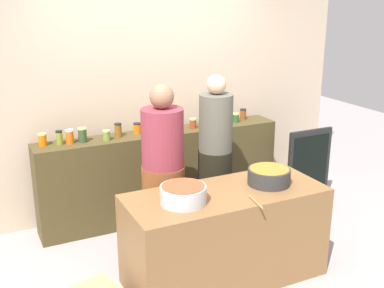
{
  "coord_description": "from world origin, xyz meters",
  "views": [
    {
      "loc": [
        -1.86,
        -3.49,
        2.4
      ],
      "look_at": [
        0.0,
        0.35,
        1.05
      ],
      "focal_mm": 44.92,
      "sensor_mm": 36.0,
      "label": 1
    }
  ],
  "objects_px": {
    "preserve_jar_12": "(224,118)",
    "preserve_jar_7": "(153,127)",
    "preserve_jar_3": "(82,135)",
    "preserve_jar_2": "(70,137)",
    "preserve_jar_4": "(107,135)",
    "preserve_jar_5": "(118,130)",
    "cooking_pot_center": "(269,176)",
    "cook_in_cap": "(215,165)",
    "cook_with_tongs": "(163,181)",
    "preserve_jar_0": "(43,140)",
    "preserve_jar_13": "(236,118)",
    "preserve_jar_14": "(243,114)",
    "preserve_jar_11": "(211,119)",
    "preserve_jar_8": "(163,124)",
    "preserve_jar_9": "(176,126)",
    "preserve_jar_6": "(137,128)",
    "cooking_pot_left": "(183,194)",
    "wooden_spoon": "(256,202)",
    "preserve_jar_10": "(193,123)",
    "chalkboard_sign": "(309,167)",
    "preserve_jar_1": "(59,137)"
  },
  "relations": [
    {
      "from": "preserve_jar_8",
      "to": "preserve_jar_9",
      "type": "distance_m",
      "value": 0.14
    },
    {
      "from": "chalkboard_sign",
      "to": "preserve_jar_3",
      "type": "bearing_deg",
      "value": 169.08
    },
    {
      "from": "preserve_jar_13",
      "to": "wooden_spoon",
      "type": "height_order",
      "value": "preserve_jar_13"
    },
    {
      "from": "preserve_jar_7",
      "to": "cooking_pot_left",
      "type": "distance_m",
      "value": 1.44
    },
    {
      "from": "preserve_jar_3",
      "to": "cook_in_cap",
      "type": "bearing_deg",
      "value": -29.63
    },
    {
      "from": "preserve_jar_3",
      "to": "preserve_jar_14",
      "type": "relative_size",
      "value": 1.14
    },
    {
      "from": "preserve_jar_2",
      "to": "preserve_jar_14",
      "type": "bearing_deg",
      "value": 1.76
    },
    {
      "from": "preserve_jar_4",
      "to": "preserve_jar_14",
      "type": "xyz_separation_m",
      "value": [
        1.68,
        0.12,
        0.01
      ]
    },
    {
      "from": "preserve_jar_13",
      "to": "preserve_jar_1",
      "type": "bearing_deg",
      "value": 179.51
    },
    {
      "from": "preserve_jar_3",
      "to": "cook_with_tongs",
      "type": "xyz_separation_m",
      "value": [
        0.55,
        -0.76,
        -0.31
      ]
    },
    {
      "from": "preserve_jar_8",
      "to": "preserve_jar_13",
      "type": "height_order",
      "value": "preserve_jar_8"
    },
    {
      "from": "cooking_pot_center",
      "to": "preserve_jar_2",
      "type": "bearing_deg",
      "value": 134.74
    },
    {
      "from": "preserve_jar_2",
      "to": "preserve_jar_14",
      "type": "distance_m",
      "value": 2.03
    },
    {
      "from": "preserve_jar_14",
      "to": "chalkboard_sign",
      "type": "xyz_separation_m",
      "value": [
        0.57,
        -0.55,
        -0.58
      ]
    },
    {
      "from": "preserve_jar_9",
      "to": "preserve_jar_11",
      "type": "bearing_deg",
      "value": 8.78
    },
    {
      "from": "preserve_jar_6",
      "to": "cook_in_cap",
      "type": "bearing_deg",
      "value": -51.8
    },
    {
      "from": "preserve_jar_8",
      "to": "preserve_jar_5",
      "type": "bearing_deg",
      "value": -177.79
    },
    {
      "from": "preserve_jar_10",
      "to": "chalkboard_sign",
      "type": "relative_size",
      "value": 0.12
    },
    {
      "from": "preserve_jar_11",
      "to": "preserve_jar_12",
      "type": "bearing_deg",
      "value": -2.85
    },
    {
      "from": "preserve_jar_0",
      "to": "preserve_jar_5",
      "type": "height_order",
      "value": "preserve_jar_5"
    },
    {
      "from": "preserve_jar_12",
      "to": "preserve_jar_7",
      "type": "bearing_deg",
      "value": -176.53
    },
    {
      "from": "preserve_jar_4",
      "to": "cook_with_tongs",
      "type": "bearing_deg",
      "value": -66.14
    },
    {
      "from": "cooking_pot_left",
      "to": "cook_with_tongs",
      "type": "xyz_separation_m",
      "value": [
        0.11,
        0.67,
        -0.15
      ]
    },
    {
      "from": "preserve_jar_13",
      "to": "cooking_pot_center",
      "type": "bearing_deg",
      "value": -109.59
    },
    {
      "from": "preserve_jar_3",
      "to": "preserve_jar_12",
      "type": "xyz_separation_m",
      "value": [
        1.63,
        0.01,
        -0.01
      ]
    },
    {
      "from": "cooking_pot_center",
      "to": "cook_in_cap",
      "type": "relative_size",
      "value": 0.22
    },
    {
      "from": "preserve_jar_5",
      "to": "preserve_jar_8",
      "type": "relative_size",
      "value": 1.05
    },
    {
      "from": "preserve_jar_4",
      "to": "preserve_jar_10",
      "type": "xyz_separation_m",
      "value": [
        0.98,
        0.03,
        0.0
      ]
    },
    {
      "from": "preserve_jar_2",
      "to": "preserve_jar_13",
      "type": "distance_m",
      "value": 1.89
    },
    {
      "from": "preserve_jar_11",
      "to": "cooking_pot_center",
      "type": "relative_size",
      "value": 0.38
    },
    {
      "from": "preserve_jar_5",
      "to": "preserve_jar_9",
      "type": "distance_m",
      "value": 0.62
    },
    {
      "from": "preserve_jar_3",
      "to": "preserve_jar_2",
      "type": "bearing_deg",
      "value": 177.83
    },
    {
      "from": "preserve_jar_7",
      "to": "preserve_jar_4",
      "type": "bearing_deg",
      "value": -178.98
    },
    {
      "from": "preserve_jar_12",
      "to": "preserve_jar_9",
      "type": "bearing_deg",
      "value": -174.25
    },
    {
      "from": "cook_in_cap",
      "to": "preserve_jar_5",
      "type": "bearing_deg",
      "value": 138.95
    },
    {
      "from": "preserve_jar_2",
      "to": "chalkboard_sign",
      "type": "height_order",
      "value": "preserve_jar_2"
    },
    {
      "from": "preserve_jar_13",
      "to": "cooking_pot_center",
      "type": "xyz_separation_m",
      "value": [
        -0.5,
        -1.4,
        -0.14
      ]
    },
    {
      "from": "preserve_jar_11",
      "to": "preserve_jar_13",
      "type": "height_order",
      "value": "preserve_jar_11"
    },
    {
      "from": "preserve_jar_2",
      "to": "cooking_pot_center",
      "type": "height_order",
      "value": "preserve_jar_2"
    },
    {
      "from": "preserve_jar_7",
      "to": "wooden_spoon",
      "type": "relative_size",
      "value": 0.59
    },
    {
      "from": "preserve_jar_6",
      "to": "cooking_pot_center",
      "type": "bearing_deg",
      "value": -65.08
    },
    {
      "from": "preserve_jar_13",
      "to": "preserve_jar_10",
      "type": "bearing_deg",
      "value": -178.18
    },
    {
      "from": "preserve_jar_4",
      "to": "cook_with_tongs",
      "type": "xyz_separation_m",
      "value": [
        0.32,
        -0.71,
        -0.29
      ]
    },
    {
      "from": "preserve_jar_4",
      "to": "preserve_jar_5",
      "type": "height_order",
      "value": "preserve_jar_5"
    },
    {
      "from": "preserve_jar_13",
      "to": "wooden_spoon",
      "type": "distance_m",
      "value": 1.89
    },
    {
      "from": "preserve_jar_8",
      "to": "preserve_jar_12",
      "type": "height_order",
      "value": "preserve_jar_8"
    },
    {
      "from": "wooden_spoon",
      "to": "preserve_jar_5",
      "type": "bearing_deg",
      "value": 108.57
    },
    {
      "from": "preserve_jar_12",
      "to": "cook_with_tongs",
      "type": "height_order",
      "value": "cook_with_tongs"
    },
    {
      "from": "preserve_jar_11",
      "to": "cooking_pot_left",
      "type": "distance_m",
      "value": 1.79
    },
    {
      "from": "preserve_jar_9",
      "to": "cook_with_tongs",
      "type": "relative_size",
      "value": 0.07
    }
  ]
}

